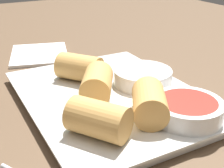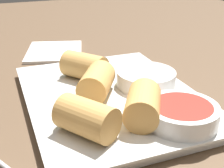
% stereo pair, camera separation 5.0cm
% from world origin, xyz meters
% --- Properties ---
extents(table_surface, '(1.80, 1.40, 0.02)m').
position_xyz_m(table_surface, '(0.00, 0.00, 0.01)').
color(table_surface, brown).
rests_on(table_surface, ground).
extents(serving_plate, '(0.30, 0.23, 0.01)m').
position_xyz_m(serving_plate, '(0.00, -0.02, 0.03)').
color(serving_plate, silver).
rests_on(serving_plate, table_surface).
extents(roll_front_left, '(0.08, 0.07, 0.04)m').
position_xyz_m(roll_front_left, '(-0.07, -0.04, 0.06)').
color(roll_front_left, '#DBA356').
rests_on(roll_front_left, serving_plate).
extents(roll_front_right, '(0.08, 0.07, 0.04)m').
position_xyz_m(roll_front_right, '(0.08, -0.09, 0.06)').
color(roll_front_right, '#DBA356').
rests_on(roll_front_right, serving_plate).
extents(roll_back_left, '(0.08, 0.07, 0.04)m').
position_xyz_m(roll_back_left, '(0.08, -0.01, 0.06)').
color(roll_back_left, '#DBA356').
rests_on(roll_back_left, serving_plate).
extents(roll_back_right, '(0.08, 0.07, 0.04)m').
position_xyz_m(roll_back_right, '(-0.00, -0.04, 0.06)').
color(roll_back_right, '#DBA356').
rests_on(roll_back_right, serving_plate).
extents(dipping_bowl_near, '(0.09, 0.09, 0.02)m').
position_xyz_m(dipping_bowl_near, '(-0.01, 0.04, 0.05)').
color(dipping_bowl_near, white).
rests_on(dipping_bowl_near, serving_plate).
extents(dipping_bowl_far, '(0.09, 0.09, 0.02)m').
position_xyz_m(dipping_bowl_far, '(0.10, 0.03, 0.05)').
color(dipping_bowl_far, white).
rests_on(dipping_bowl_far, serving_plate).
extents(napkin, '(0.16, 0.14, 0.01)m').
position_xyz_m(napkin, '(-0.25, -0.05, 0.02)').
color(napkin, white).
rests_on(napkin, table_surface).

